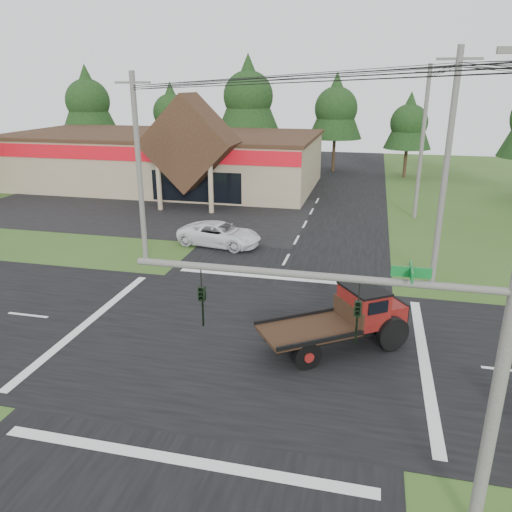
% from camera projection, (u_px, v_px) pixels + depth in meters
% --- Properties ---
extents(ground, '(120.00, 120.00, 0.00)m').
position_uv_depth(ground, '(244.00, 340.00, 20.22)').
color(ground, '#314C1B').
rests_on(ground, ground).
extents(road_ns, '(12.00, 120.00, 0.02)m').
position_uv_depth(road_ns, '(244.00, 340.00, 20.21)').
color(road_ns, black).
rests_on(road_ns, ground).
extents(road_ew, '(120.00, 12.00, 0.02)m').
position_uv_depth(road_ew, '(244.00, 340.00, 20.21)').
color(road_ew, black).
rests_on(road_ew, ground).
extents(parking_apron, '(28.00, 14.00, 0.02)m').
position_uv_depth(parking_apron, '(136.00, 211.00, 40.70)').
color(parking_apron, black).
rests_on(parking_apron, ground).
extents(cvs_building, '(30.40, 18.20, 9.19)m').
position_uv_depth(cvs_building, '(166.00, 158.00, 49.88)').
color(cvs_building, '#9B8769').
rests_on(cvs_building, ground).
extents(traffic_signal_mast, '(8.12, 0.24, 7.00)m').
position_uv_depth(traffic_signal_mast, '(418.00, 353.00, 10.61)').
color(traffic_signal_mast, '#595651').
rests_on(traffic_signal_mast, ground).
extents(utility_pole_nw, '(2.00, 0.30, 10.50)m').
position_uv_depth(utility_pole_nw, '(139.00, 169.00, 27.53)').
color(utility_pole_nw, '#595651').
rests_on(utility_pole_nw, ground).
extents(utility_pole_ne, '(2.00, 0.30, 11.50)m').
position_uv_depth(utility_pole_ne, '(446.00, 171.00, 23.92)').
color(utility_pole_ne, '#595651').
rests_on(utility_pole_ne, ground).
extents(utility_pole_n, '(2.00, 0.30, 11.20)m').
position_uv_depth(utility_pole_n, '(422.00, 142.00, 36.85)').
color(utility_pole_n, '#595651').
rests_on(utility_pole_n, ground).
extents(tree_row_a, '(6.72, 6.72, 12.12)m').
position_uv_depth(tree_row_a, '(87.00, 99.00, 60.83)').
color(tree_row_a, '#332316').
rests_on(tree_row_a, ground).
extents(tree_row_b, '(5.60, 5.60, 10.10)m').
position_uv_depth(tree_row_b, '(171.00, 110.00, 60.95)').
color(tree_row_b, '#332316').
rests_on(tree_row_b, ground).
extents(tree_row_c, '(7.28, 7.28, 13.13)m').
position_uv_depth(tree_row_c, '(248.00, 94.00, 57.22)').
color(tree_row_c, '#332316').
rests_on(tree_row_c, ground).
extents(tree_row_d, '(6.16, 6.16, 11.11)m').
position_uv_depth(tree_row_d, '(336.00, 106.00, 56.43)').
color(tree_row_d, '#332316').
rests_on(tree_row_d, ground).
extents(tree_row_e, '(5.04, 5.04, 9.09)m').
position_uv_depth(tree_row_e, '(409.00, 121.00, 53.31)').
color(tree_row_e, '#332316').
rests_on(tree_row_e, ground).
extents(antique_flatbed_truck, '(6.10, 5.17, 2.45)m').
position_uv_depth(antique_flatbed_truck, '(336.00, 320.00, 19.23)').
color(antique_flatbed_truck, '#580E0C').
rests_on(antique_flatbed_truck, ground).
extents(white_pickup, '(5.65, 3.26, 1.48)m').
position_uv_depth(white_pickup, '(220.00, 234.00, 31.86)').
color(white_pickup, white).
rests_on(white_pickup, ground).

